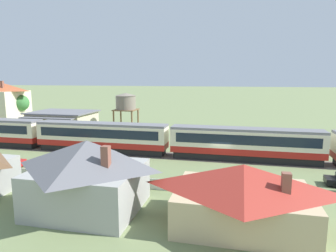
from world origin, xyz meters
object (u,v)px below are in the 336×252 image
(station_building, at_px, (63,123))
(cottage_red_roof, at_px, (243,194))
(water_tower, at_px, (126,102))
(yard_tree_0, at_px, (21,103))
(cottage_grey_roof, at_px, (88,174))
(parked_car_red, at_px, (4,162))
(passenger_train, at_px, (171,139))

(station_building, xyz_separation_m, cottage_red_roof, (31.17, -27.58, 0.17))
(station_building, height_order, water_tower, water_tower)
(yard_tree_0, bearing_deg, cottage_grey_roof, -46.29)
(cottage_red_roof, bearing_deg, water_tower, 123.81)
(station_building, height_order, yard_tree_0, yard_tree_0)
(parked_car_red, bearing_deg, water_tower, 68.47)
(passenger_train, relative_size, water_tower, 10.12)
(water_tower, distance_m, yard_tree_0, 31.66)
(passenger_train, xyz_separation_m, parked_car_red, (-18.02, -9.16, -1.70))
(water_tower, height_order, cottage_grey_roof, water_tower)
(cottage_grey_roof, height_order, yard_tree_0, yard_tree_0)
(cottage_red_roof, distance_m, parked_car_red, 28.13)
(cottage_red_roof, xyz_separation_m, yard_tree_0, (-49.79, 39.86, 2.07))
(cottage_red_roof, distance_m, yard_tree_0, 63.81)
(water_tower, relative_size, yard_tree_0, 1.21)
(station_building, relative_size, cottage_grey_roof, 1.28)
(passenger_train, bearing_deg, cottage_grey_roof, -99.58)
(station_building, bearing_deg, yard_tree_0, 146.59)
(station_building, height_order, cottage_grey_roof, cottage_grey_roof)
(cottage_grey_roof, distance_m, yard_tree_0, 55.05)
(water_tower, bearing_deg, station_building, -169.61)
(station_building, bearing_deg, parked_car_red, -77.53)
(passenger_train, distance_m, cottage_red_roof, 19.43)
(station_building, distance_m, cottage_red_roof, 41.62)
(water_tower, bearing_deg, yard_tree_0, 161.18)
(passenger_train, xyz_separation_m, cottage_red_roof, (8.85, -17.30, 0.03))
(parked_car_red, bearing_deg, passenger_train, 23.49)
(parked_car_red, relative_size, yard_tree_0, 0.74)
(cottage_grey_roof, bearing_deg, passenger_train, 80.42)
(cottage_grey_roof, bearing_deg, water_tower, 105.31)
(cottage_red_roof, relative_size, yard_tree_0, 1.58)
(water_tower, xyz_separation_m, cottage_red_roof, (19.86, -29.65, -3.61))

